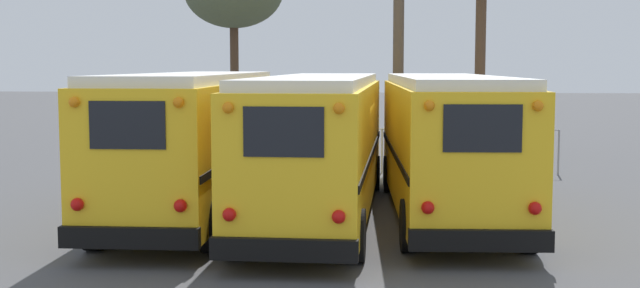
% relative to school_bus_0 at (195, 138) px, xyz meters
% --- Properties ---
extents(ground_plane, '(160.00, 160.00, 0.00)m').
position_rel_school_bus_0_xyz_m(ground_plane, '(2.81, 0.37, -1.75)').
color(ground_plane, '#4C4C4F').
extents(school_bus_0, '(2.51, 9.91, 3.22)m').
position_rel_school_bus_0_xyz_m(school_bus_0, '(0.00, 0.00, 0.00)').
color(school_bus_0, yellow).
rests_on(school_bus_0, ground).
extents(school_bus_1, '(2.64, 10.87, 3.16)m').
position_rel_school_bus_0_xyz_m(school_bus_1, '(2.81, -0.03, -0.04)').
color(school_bus_1, yellow).
rests_on(school_bus_1, ground).
extents(school_bus_2, '(2.82, 9.78, 3.16)m').
position_rel_school_bus_0_xyz_m(school_bus_2, '(5.63, 0.28, -0.04)').
color(school_bus_2, yellow).
rests_on(school_bus_2, ground).
extents(utility_pole, '(1.80, 0.35, 7.47)m').
position_rel_school_bus_0_xyz_m(utility_pole, '(4.68, 8.80, 2.08)').
color(utility_pole, brown).
rests_on(utility_pole, ground).
extents(fence_line, '(13.69, 0.06, 1.42)m').
position_rel_school_bus_0_xyz_m(fence_line, '(2.81, 7.46, -0.76)').
color(fence_line, '#939399').
rests_on(fence_line, ground).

